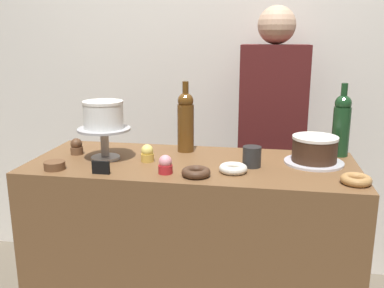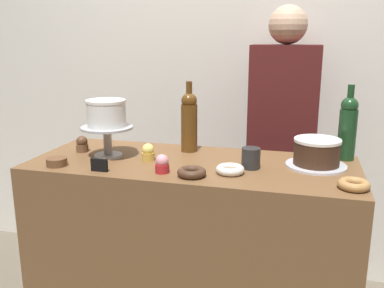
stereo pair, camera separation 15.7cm
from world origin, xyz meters
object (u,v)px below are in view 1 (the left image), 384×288
at_px(donut_sugar, 233,168).
at_px(barista_figure, 271,147).
at_px(cupcake_lemon, 147,153).
at_px(price_sign_chalkboard, 101,168).
at_px(cookie_stack, 55,165).
at_px(cake_stand_pedestal, 105,138).
at_px(cupcake_chocolate, 77,147).
at_px(wine_bottle_green, 341,124).
at_px(coffee_cup_ceramic, 252,157).
at_px(chocolate_round_cake, 315,149).
at_px(cupcake_strawberry, 165,165).
at_px(wine_bottle_amber, 186,121).
at_px(white_layer_cake, 103,115).
at_px(donut_chocolate, 196,172).
at_px(donut_maple, 356,180).

distance_m(donut_sugar, barista_figure, 0.77).
distance_m(cupcake_lemon, price_sign_chalkboard, 0.24).
bearing_deg(cookie_stack, cake_stand_pedestal, 50.60).
bearing_deg(cake_stand_pedestal, cupcake_chocolate, 161.65).
height_order(wine_bottle_green, coffee_cup_ceramic, wine_bottle_green).
relative_size(cake_stand_pedestal, chocolate_round_cake, 1.20).
height_order(chocolate_round_cake, cupcake_strawberry, chocolate_round_cake).
xyz_separation_m(wine_bottle_amber, cookie_stack, (-0.47, -0.37, -0.13)).
relative_size(chocolate_round_cake, cupcake_lemon, 2.54).
bearing_deg(cupcake_lemon, cookie_stack, -152.54).
xyz_separation_m(white_layer_cake, barista_figure, (0.72, 0.65, -0.28)).
bearing_deg(coffee_cup_ceramic, wine_bottle_amber, 148.29).
distance_m(donut_sugar, cookie_stack, 0.72).
distance_m(white_layer_cake, price_sign_chalkboard, 0.27).
xyz_separation_m(cupcake_strawberry, coffee_cup_ceramic, (0.33, 0.15, 0.01)).
bearing_deg(coffee_cup_ceramic, cupcake_chocolate, 176.02).
distance_m(donut_chocolate, price_sign_chalkboard, 0.37).
distance_m(wine_bottle_amber, cookie_stack, 0.61).
distance_m(cake_stand_pedestal, cupcake_chocolate, 0.18).
distance_m(donut_chocolate, cookie_stack, 0.58).
relative_size(donut_maple, donut_sugar, 1.00).
distance_m(donut_maple, barista_figure, 0.86).
distance_m(donut_chocolate, barista_figure, 0.88).
xyz_separation_m(cupcake_strawberry, price_sign_chalkboard, (-0.25, -0.05, -0.01)).
relative_size(white_layer_cake, chocolate_round_cake, 0.91).
height_order(wine_bottle_green, cupcake_lemon, wine_bottle_green).
height_order(coffee_cup_ceramic, barista_figure, barista_figure).
height_order(cupcake_lemon, cupcake_chocolate, same).
bearing_deg(chocolate_round_cake, cookie_stack, -165.59).
height_order(white_layer_cake, cupcake_chocolate, white_layer_cake).
bearing_deg(chocolate_round_cake, cupcake_chocolate, -178.04).
distance_m(cake_stand_pedestal, wine_bottle_amber, 0.38).
distance_m(chocolate_round_cake, coffee_cup_ceramic, 0.27).
height_order(cookie_stack, price_sign_chalkboard, price_sign_chalkboard).
distance_m(chocolate_round_cake, price_sign_chalkboard, 0.88).
distance_m(wine_bottle_amber, cupcake_lemon, 0.26).
relative_size(white_layer_cake, cupcake_chocolate, 2.31).
height_order(wine_bottle_amber, wine_bottle_green, same).
height_order(chocolate_round_cake, donut_sugar, chocolate_round_cake).
distance_m(cake_stand_pedestal, donut_sugar, 0.58).
bearing_deg(cupcake_strawberry, barista_figure, 62.79).
relative_size(white_layer_cake, donut_sugar, 1.53).
bearing_deg(cupcake_strawberry, cupcake_chocolate, 156.23).
xyz_separation_m(wine_bottle_amber, donut_sugar, (0.24, -0.28, -0.13)).
bearing_deg(cake_stand_pedestal, donut_chocolate, -21.09).
bearing_deg(cake_stand_pedestal, barista_figure, 42.26).
height_order(cupcake_strawberry, donut_chocolate, cupcake_strawberry).
xyz_separation_m(wine_bottle_green, cupcake_lemon, (-0.82, -0.24, -0.11)).
distance_m(wine_bottle_amber, price_sign_chalkboard, 0.49).
xyz_separation_m(cupcake_chocolate, donut_chocolate, (0.59, -0.22, -0.02)).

